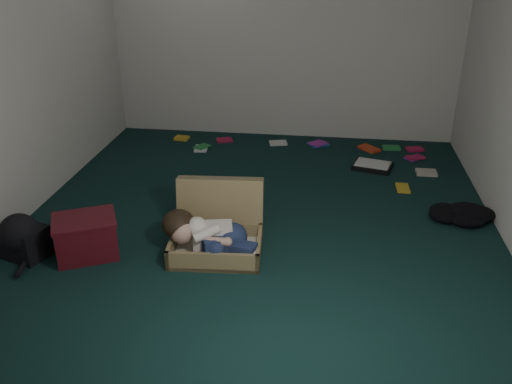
# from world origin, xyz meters

# --- Properties ---
(floor) EXTENTS (4.50, 4.50, 0.00)m
(floor) POSITION_xyz_m (0.00, 0.00, 0.00)
(floor) COLOR black
(floor) RESTS_ON ground
(wall_back) EXTENTS (4.50, 0.00, 4.50)m
(wall_back) POSITION_xyz_m (0.00, 2.25, 1.30)
(wall_back) COLOR silver
(wall_back) RESTS_ON ground
(wall_front) EXTENTS (4.50, 0.00, 4.50)m
(wall_front) POSITION_xyz_m (0.00, -2.25, 1.30)
(wall_front) COLOR silver
(wall_front) RESTS_ON ground
(wall_left) EXTENTS (0.00, 4.50, 4.50)m
(wall_left) POSITION_xyz_m (-2.00, 0.00, 1.30)
(wall_left) COLOR silver
(wall_left) RESTS_ON ground
(suitcase) EXTENTS (0.74, 0.72, 0.51)m
(suitcase) POSITION_xyz_m (-0.26, -0.44, 0.15)
(suitcase) COLOR olive
(suitcase) RESTS_ON floor
(person) EXTENTS (0.75, 0.36, 0.31)m
(person) POSITION_xyz_m (-0.29, -0.62, 0.19)
(person) COLOR white
(person) RESTS_ON suitcase
(maroon_bin) EXTENTS (0.57, 0.53, 0.32)m
(maroon_bin) POSITION_xyz_m (-1.22, -0.71, 0.16)
(maroon_bin) COLOR #4F1018
(maroon_bin) RESTS_ON floor
(backpack) EXTENTS (0.54, 0.48, 0.27)m
(backpack) POSITION_xyz_m (-1.70, -0.78, 0.13)
(backpack) COLOR black
(backpack) RESTS_ON floor
(clothing_pile) EXTENTS (0.53, 0.48, 0.14)m
(clothing_pile) POSITION_xyz_m (1.70, 0.26, 0.07)
(clothing_pile) COLOR black
(clothing_pile) RESTS_ON floor
(paper_tray) EXTENTS (0.45, 0.38, 0.05)m
(paper_tray) POSITION_xyz_m (1.04, 1.33, 0.03)
(paper_tray) COLOR black
(paper_tray) RESTS_ON floor
(book_scatter) EXTENTS (2.96, 1.35, 0.02)m
(book_scatter) POSITION_xyz_m (0.54, 1.72, 0.01)
(book_scatter) COLOR gold
(book_scatter) RESTS_ON floor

